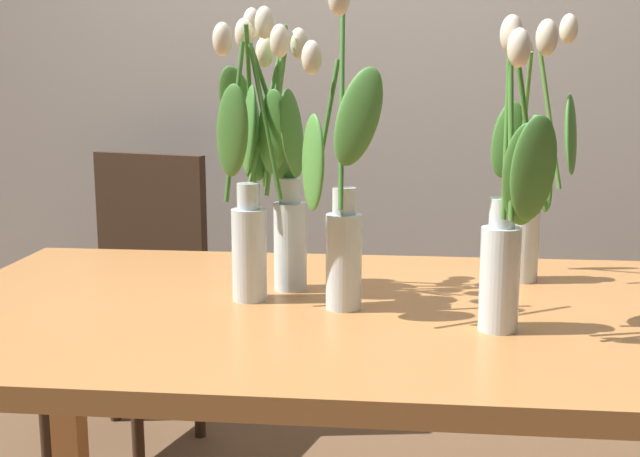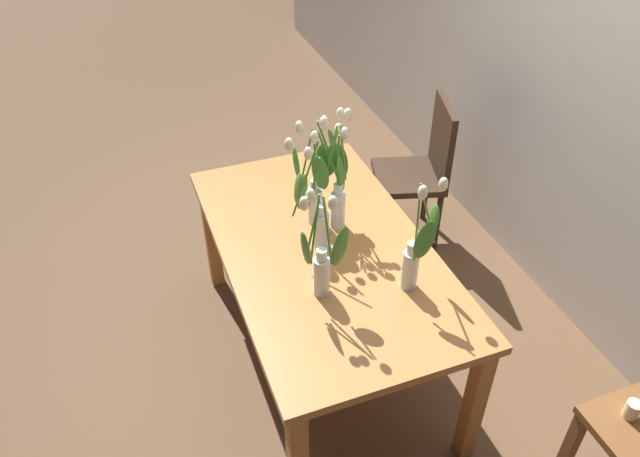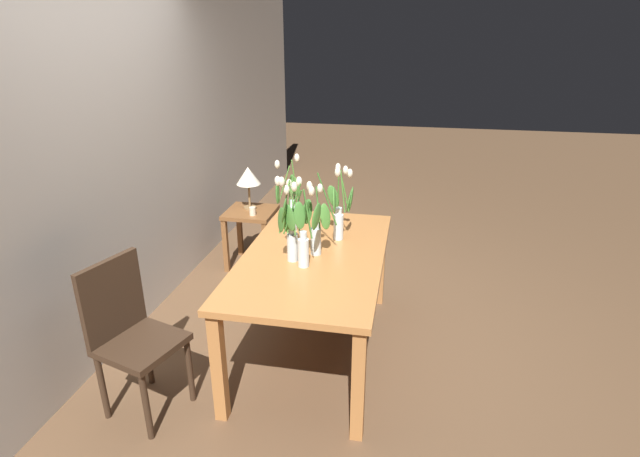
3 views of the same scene
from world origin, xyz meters
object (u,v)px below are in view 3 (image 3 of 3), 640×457
at_px(dining_table, 314,266).
at_px(side_table, 251,222).
at_px(tulip_vase_1, 320,228).
at_px(tulip_vase_0, 290,207).
at_px(pillar_candle, 253,211).
at_px(table_lamp, 248,177).
at_px(tulip_vase_4, 301,230).
at_px(dining_chair, 130,329).
at_px(tulip_vase_3, 292,228).
at_px(tulip_vase_2, 341,212).

height_order(dining_table, side_table, dining_table).
bearing_deg(tulip_vase_1, tulip_vase_0, 37.30).
bearing_deg(pillar_candle, tulip_vase_1, -143.16).
bearing_deg(tulip_vase_0, table_lamp, 34.89).
distance_m(tulip_vase_4, dining_chair, 1.12).
bearing_deg(tulip_vase_1, tulip_vase_3, 134.46).
relative_size(tulip_vase_1, tulip_vase_2, 1.11).
distance_m(tulip_vase_1, table_lamp, 1.57).
distance_m(tulip_vase_4, side_table, 1.70).
bearing_deg(side_table, table_lamp, 21.96).
bearing_deg(dining_table, tulip_vase_2, -24.27).
bearing_deg(dining_table, tulip_vase_4, 166.75).
relative_size(dining_table, tulip_vase_4, 2.83).
distance_m(tulip_vase_3, dining_chair, 1.09).
relative_size(tulip_vase_3, side_table, 1.03).
relative_size(dining_table, side_table, 2.91).
bearing_deg(table_lamp, dining_table, -145.50).
distance_m(tulip_vase_4, pillar_candle, 1.53).
bearing_deg(tulip_vase_2, tulip_vase_3, 152.11).
relative_size(dining_chair, pillar_candle, 12.40).
bearing_deg(tulip_vase_1, pillar_candle, 36.84).
height_order(tulip_vase_0, tulip_vase_4, tulip_vase_4).
bearing_deg(dining_chair, pillar_candle, -3.64).
relative_size(tulip_vase_1, tulip_vase_4, 1.04).
bearing_deg(tulip_vase_4, tulip_vase_0, 20.62).
bearing_deg(side_table, tulip_vase_3, -151.25).
height_order(tulip_vase_0, tulip_vase_1, tulip_vase_1).
relative_size(dining_table, table_lamp, 4.02).
xyz_separation_m(tulip_vase_2, side_table, (0.93, 0.98, -0.50)).
bearing_deg(tulip_vase_2, dining_chair, 134.50).
relative_size(dining_table, tulip_vase_3, 2.84).
relative_size(tulip_vase_4, pillar_candle, 7.54).
height_order(tulip_vase_3, tulip_vase_4, tulip_vase_4).
bearing_deg(tulip_vase_0, side_table, 35.55).
bearing_deg(tulip_vase_4, pillar_candle, 30.35).
height_order(tulip_vase_3, pillar_candle, tulip_vase_3).
bearing_deg(tulip_vase_2, side_table, 46.59).
bearing_deg(side_table, tulip_vase_4, -149.83).
bearing_deg(tulip_vase_3, pillar_candle, 28.81).
xyz_separation_m(tulip_vase_3, side_table, (1.37, 0.75, -0.54)).
distance_m(dining_table, dining_chair, 1.17).
height_order(dining_table, tulip_vase_3, tulip_vase_3).
relative_size(tulip_vase_2, tulip_vase_4, 0.93).
xyz_separation_m(tulip_vase_2, pillar_candle, (0.82, 0.92, -0.35)).
bearing_deg(pillar_candle, table_lamp, 26.26).
bearing_deg(tulip_vase_4, table_lamp, 29.91).
bearing_deg(tulip_vase_1, side_table, 36.10).
distance_m(dining_table, table_lamp, 1.55).
bearing_deg(tulip_vase_0, tulip_vase_4, -159.38).
distance_m(dining_table, pillar_candle, 1.36).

